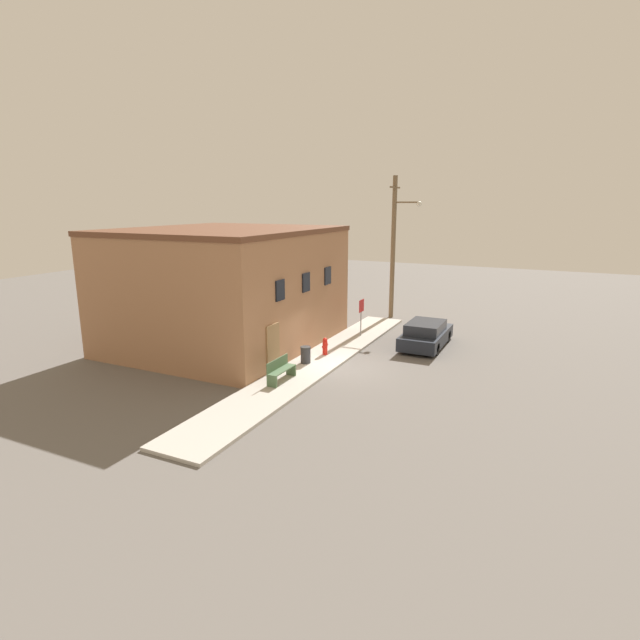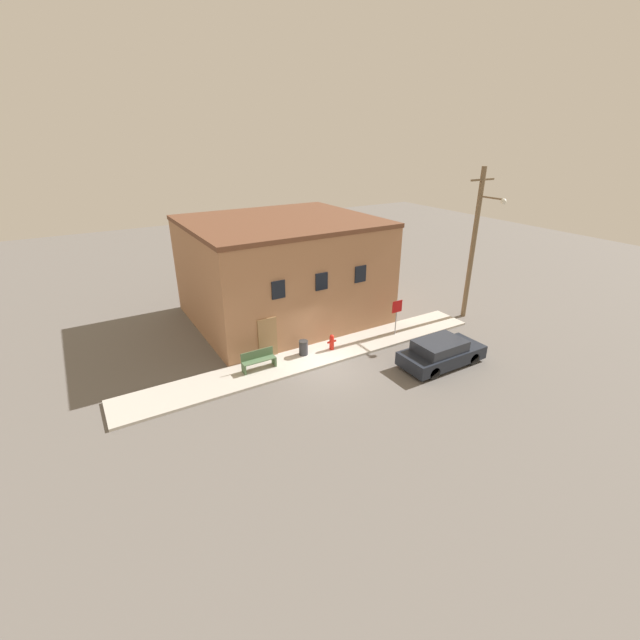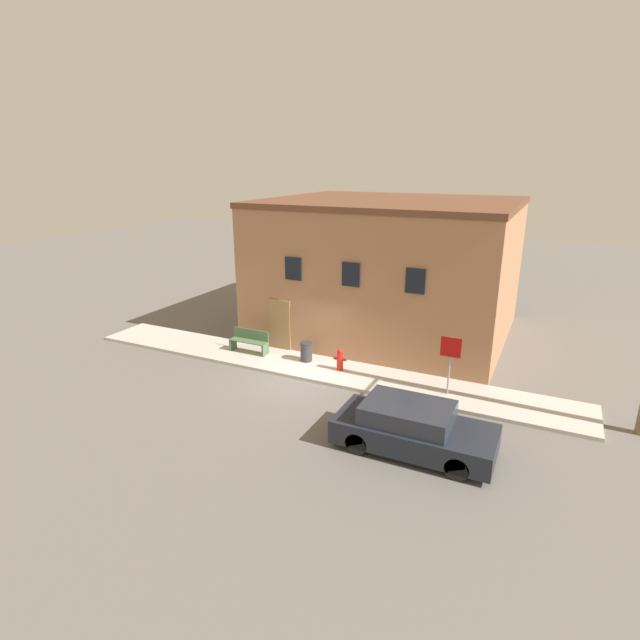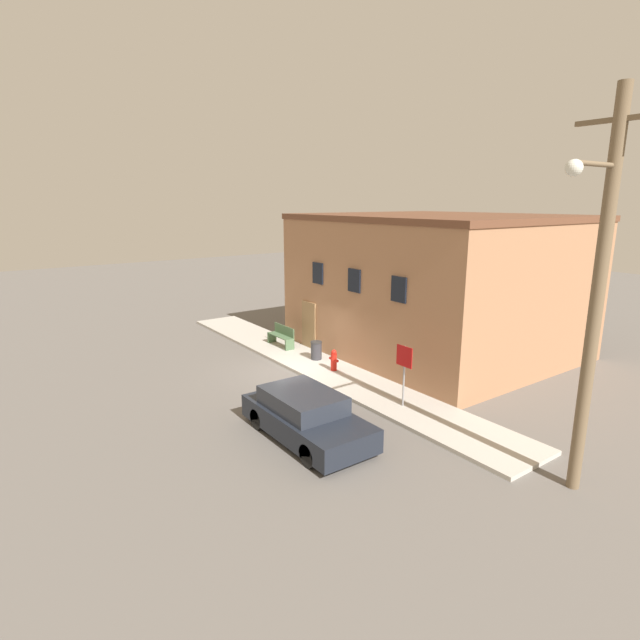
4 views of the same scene
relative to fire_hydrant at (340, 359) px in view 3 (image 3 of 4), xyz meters
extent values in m
plane|color=#66605B|center=(-1.09, -1.23, -0.54)|extent=(80.00, 80.00, 0.00)
cube|color=#BCB7AD|center=(-1.09, -0.11, -0.48)|extent=(19.46, 2.25, 0.13)
cube|color=#A87551|center=(-0.03, 5.59, 2.33)|extent=(10.40, 9.15, 5.74)
cube|color=brown|center=(-0.03, 5.59, 5.32)|extent=(10.50, 9.25, 0.24)
cube|color=black|center=(-2.45, 0.99, 3.02)|extent=(0.70, 0.08, 0.90)
cube|color=black|center=(-0.03, 0.99, 3.02)|extent=(0.70, 0.08, 0.90)
cube|color=black|center=(2.40, 0.99, 3.02)|extent=(0.70, 0.08, 0.90)
cube|color=#937047|center=(-3.15, 0.99, 0.56)|extent=(1.00, 0.08, 2.20)
cylinder|color=red|center=(0.00, 0.00, -0.08)|extent=(0.24, 0.24, 0.67)
sphere|color=red|center=(0.00, 0.00, 0.31)|extent=(0.21, 0.21, 0.21)
cylinder|color=red|center=(-0.18, 0.00, 0.02)|extent=(0.13, 0.11, 0.11)
cylinder|color=red|center=(0.18, 0.00, 0.02)|extent=(0.13, 0.11, 0.11)
cylinder|color=gray|center=(4.04, -0.26, 0.58)|extent=(0.06, 0.06, 1.99)
cube|color=red|center=(4.04, -0.28, 1.25)|extent=(0.67, 0.02, 0.67)
cube|color=#4C6B47|center=(-4.83, 0.04, -0.19)|extent=(0.08, 0.44, 0.46)
cube|color=#4C6B47|center=(-3.28, 0.04, -0.19)|extent=(0.08, 0.44, 0.46)
cube|color=#4C6B47|center=(-4.05, 0.04, 0.06)|extent=(1.64, 0.44, 0.04)
cube|color=#4C6B47|center=(-4.05, 0.24, 0.30)|extent=(1.64, 0.04, 0.43)
cylinder|color=#333338|center=(-1.54, 0.25, -0.06)|extent=(0.45, 0.45, 0.70)
cylinder|color=#2D2D2D|center=(-1.54, 0.25, 0.32)|extent=(0.47, 0.47, 0.06)
cylinder|color=black|center=(5.23, -3.05, -0.23)|extent=(0.62, 0.20, 0.62)
cylinder|color=black|center=(5.23, -4.74, -0.23)|extent=(0.62, 0.20, 0.62)
cylinder|color=black|center=(2.57, -3.05, -0.23)|extent=(0.62, 0.20, 0.62)
cylinder|color=black|center=(2.57, -4.74, -0.23)|extent=(0.62, 0.20, 0.62)
cube|color=#1E232D|center=(3.90, -3.90, -0.05)|extent=(4.29, 1.89, 0.65)
cube|color=#282D38|center=(3.69, -3.90, 0.53)|extent=(2.36, 1.66, 0.51)
camera|label=1|loc=(-20.71, -9.71, 6.68)|focal=28.00mm
camera|label=2|loc=(-10.70, -16.68, 9.91)|focal=24.00mm
camera|label=3|loc=(6.80, -15.76, 6.98)|focal=28.00mm
camera|label=4|loc=(14.67, -11.14, 6.01)|focal=28.00mm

